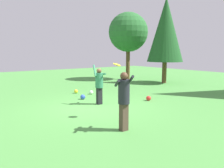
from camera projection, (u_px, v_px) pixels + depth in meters
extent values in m
plane|color=#4C9342|center=(92.00, 108.00, 9.69)|extent=(40.00, 40.00, 0.00)
cube|color=black|center=(99.00, 96.00, 10.26)|extent=(0.19, 0.22, 0.75)
cylinder|color=#2D7551|center=(99.00, 80.00, 10.17)|extent=(0.34, 0.34, 0.65)
sphere|color=brown|center=(99.00, 71.00, 10.11)|extent=(0.21, 0.21, 0.21)
cylinder|color=#2D7551|center=(103.00, 74.00, 10.19)|extent=(0.55, 0.24, 0.12)
cylinder|color=#2D7551|center=(95.00, 71.00, 10.04)|extent=(0.38, 0.18, 0.50)
cube|color=#4C382D|center=(124.00, 117.00, 6.86)|extent=(0.19, 0.22, 0.82)
cylinder|color=#23232D|center=(124.00, 92.00, 6.75)|extent=(0.34, 0.34, 0.71)
sphere|color=brown|center=(124.00, 76.00, 6.69)|extent=(0.23, 0.23, 0.23)
cylinder|color=#23232D|center=(117.00, 83.00, 6.69)|extent=(0.56, 0.35, 0.29)
cylinder|color=#23232D|center=(131.00, 80.00, 6.73)|extent=(0.55, 0.34, 0.33)
cylinder|color=yellow|center=(117.00, 65.00, 7.95)|extent=(0.36, 0.37, 0.11)
sphere|color=white|center=(91.00, 92.00, 12.68)|extent=(0.22, 0.22, 0.22)
sphere|color=blue|center=(83.00, 97.00, 11.34)|extent=(0.24, 0.24, 0.24)
sphere|color=red|center=(149.00, 98.00, 11.04)|extent=(0.23, 0.23, 0.23)
sphere|color=yellow|center=(76.00, 91.00, 12.98)|extent=(0.22, 0.22, 0.22)
cylinder|color=brown|center=(128.00, 62.00, 19.24)|extent=(0.33, 0.33, 2.92)
sphere|color=#28662D|center=(128.00, 32.00, 18.90)|extent=(3.21, 3.21, 3.21)
cylinder|color=brown|center=(165.00, 64.00, 17.00)|extent=(0.33, 0.33, 2.87)
cone|color=#1E5123|center=(166.00, 30.00, 16.66)|extent=(2.58, 2.58, 4.59)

